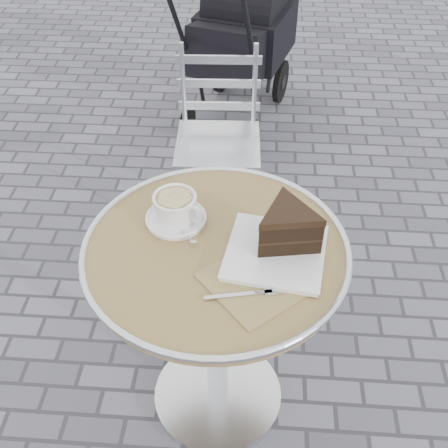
# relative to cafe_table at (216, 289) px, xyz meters

# --- Properties ---
(ground) EXTENTS (80.00, 80.00, 0.00)m
(ground) POSITION_rel_cafe_table_xyz_m (0.00, 0.00, -0.57)
(ground) COLOR slate
(ground) RESTS_ON ground
(cafe_table) EXTENTS (0.72, 0.72, 0.74)m
(cafe_table) POSITION_rel_cafe_table_xyz_m (0.00, 0.00, 0.00)
(cafe_table) COLOR silver
(cafe_table) RESTS_ON ground
(cappuccino_set) EXTENTS (0.17, 0.19, 0.08)m
(cappuccino_set) POSITION_rel_cafe_table_xyz_m (-0.12, 0.10, 0.20)
(cappuccino_set) COLOR white
(cappuccino_set) RESTS_ON cafe_table
(cake_plate_set) EXTENTS (0.36, 0.41, 0.13)m
(cake_plate_set) POSITION_rel_cafe_table_xyz_m (0.18, -0.00, 0.23)
(cake_plate_set) COLOR #977D52
(cake_plate_set) RESTS_ON cafe_table
(bistro_chair) EXTENTS (0.38, 0.38, 0.80)m
(bistro_chair) POSITION_rel_cafe_table_xyz_m (-0.08, 1.05, -0.07)
(bistro_chair) COLOR silver
(bistro_chair) RESTS_ON ground
(baby_stroller) EXTENTS (0.65, 0.99, 0.95)m
(baby_stroller) POSITION_rel_cafe_table_xyz_m (-0.03, 1.94, -0.14)
(baby_stroller) COLOR black
(baby_stroller) RESTS_ON ground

